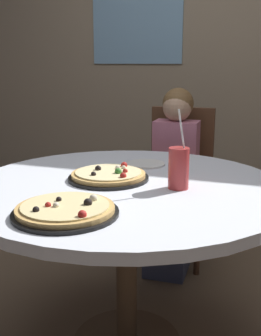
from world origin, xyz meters
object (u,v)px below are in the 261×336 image
(soda_cup, at_px, (179,168))
(dining_table, at_px, (127,204))
(plate_small, at_px, (146,164))
(chair_wooden, at_px, (179,175))
(pizza_cheese, at_px, (66,210))
(pizza_veggie, at_px, (109,176))
(diner_child, at_px, (173,190))

(soda_cup, bearing_deg, dining_table, 178.29)
(plate_small, bearing_deg, chair_wooden, 88.94)
(pizza_cheese, bearing_deg, plate_small, 86.64)
(chair_wooden, xyz_separation_m, soda_cup, (0.22, -1.00, 0.30))
(soda_cup, bearing_deg, plate_small, 125.33)
(pizza_veggie, distance_m, pizza_cheese, 0.44)
(dining_table, bearing_deg, diner_child, 89.82)
(dining_table, height_order, chair_wooden, chair_wooden)
(pizza_cheese, bearing_deg, dining_table, 81.94)
(soda_cup, height_order, plate_small, soda_cup)
(chair_wooden, relative_size, plate_small, 5.28)
(pizza_veggie, xyz_separation_m, pizza_cheese, (0.03, -0.44, -0.00))
(chair_wooden, relative_size, pizza_veggie, 2.82)
(dining_table, distance_m, chair_wooden, 1.00)
(dining_table, height_order, pizza_cheese, pizza_cheese)
(chair_wooden, height_order, pizza_veggie, chair_wooden)
(pizza_veggie, distance_m, soda_cup, 0.31)
(soda_cup, distance_m, plate_small, 0.41)
(pizza_cheese, distance_m, soda_cup, 0.50)
(dining_table, height_order, soda_cup, soda_cup)
(pizza_veggie, relative_size, soda_cup, 1.10)
(plate_small, bearing_deg, pizza_veggie, -103.63)
(pizza_veggie, bearing_deg, dining_table, -15.26)
(soda_cup, bearing_deg, chair_wooden, 102.36)
(dining_table, bearing_deg, plate_small, 92.79)
(pizza_veggie, bearing_deg, plate_small, 76.37)
(chair_wooden, distance_m, plate_small, 0.71)
(chair_wooden, relative_size, soda_cup, 3.09)
(dining_table, distance_m, pizza_cheese, 0.43)
(dining_table, bearing_deg, pizza_cheese, -98.06)
(pizza_cheese, xyz_separation_m, soda_cup, (0.27, 0.41, 0.06))
(dining_table, xyz_separation_m, plate_small, (-0.02, 0.32, 0.09))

